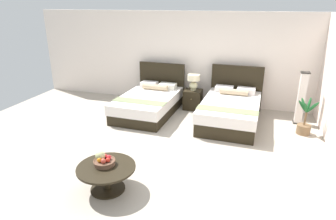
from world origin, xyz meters
The scene contains 10 objects.
ground_plane centered at (0.00, 0.00, -0.01)m, with size 9.94×9.63×0.02m, color #ADA192.
wall_back centered at (0.00, 3.02, 1.28)m, with size 9.94×0.12×2.56m, color white.
bed_near_window centered at (-1.06, 1.76, 0.29)m, with size 1.39×2.20×1.16m.
bed_near_corner centered at (1.06, 1.76, 0.31)m, with size 1.41×2.23×1.21m.
nightstand centered at (-0.02, 2.42, 0.27)m, with size 0.48×0.46×0.53m.
table_lamp centered at (-0.02, 2.44, 0.80)m, with size 0.33×0.33×0.43m.
coffee_table centered at (-0.50, -1.61, 0.31)m, with size 0.91×0.91×0.41m.
fruit_bowl centered at (-0.56, -1.57, 0.49)m, with size 0.34×0.34×0.22m.
floor_lamp_corner centered at (2.65, 2.18, 0.64)m, with size 0.20×0.20×1.27m.
potted_palm centered at (2.71, 1.55, 0.26)m, with size 0.45×0.43×0.83m.
Camera 1 is at (1.56, -5.08, 2.80)m, focal length 31.31 mm.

